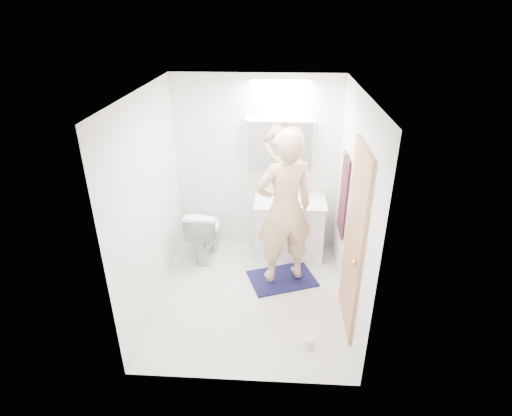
# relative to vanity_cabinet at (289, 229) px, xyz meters

# --- Properties ---
(floor) EXTENTS (2.50, 2.50, 0.00)m
(floor) POSITION_rel_vanity_cabinet_xyz_m (-0.46, -0.96, -0.39)
(floor) COLOR silver
(floor) RESTS_ON ground
(ceiling) EXTENTS (2.50, 2.50, 0.00)m
(ceiling) POSITION_rel_vanity_cabinet_xyz_m (-0.46, -0.96, 2.01)
(ceiling) COLOR white
(ceiling) RESTS_ON floor
(wall_back) EXTENTS (2.50, 0.00, 2.50)m
(wall_back) POSITION_rel_vanity_cabinet_xyz_m (-0.46, 0.29, 0.81)
(wall_back) COLOR white
(wall_back) RESTS_ON floor
(wall_front) EXTENTS (2.50, 0.00, 2.50)m
(wall_front) POSITION_rel_vanity_cabinet_xyz_m (-0.46, -2.21, 0.81)
(wall_front) COLOR white
(wall_front) RESTS_ON floor
(wall_left) EXTENTS (0.00, 2.50, 2.50)m
(wall_left) POSITION_rel_vanity_cabinet_xyz_m (-1.56, -0.96, 0.81)
(wall_left) COLOR white
(wall_left) RESTS_ON floor
(wall_right) EXTENTS (0.00, 2.50, 2.50)m
(wall_right) POSITION_rel_vanity_cabinet_xyz_m (0.64, -0.96, 0.81)
(wall_right) COLOR white
(wall_right) RESTS_ON floor
(vanity_cabinet) EXTENTS (0.90, 0.55, 0.78)m
(vanity_cabinet) POSITION_rel_vanity_cabinet_xyz_m (0.00, 0.00, 0.00)
(vanity_cabinet) COLOR white
(vanity_cabinet) RESTS_ON floor
(countertop) EXTENTS (0.95, 0.58, 0.04)m
(countertop) POSITION_rel_vanity_cabinet_xyz_m (0.00, -0.00, 0.41)
(countertop) COLOR white
(countertop) RESTS_ON vanity_cabinet
(sink_basin) EXTENTS (0.36, 0.36, 0.03)m
(sink_basin) POSITION_rel_vanity_cabinet_xyz_m (0.00, 0.03, 0.45)
(sink_basin) COLOR white
(sink_basin) RESTS_ON countertop
(faucet) EXTENTS (0.02, 0.02, 0.16)m
(faucet) POSITION_rel_vanity_cabinet_xyz_m (0.00, 0.22, 0.51)
(faucet) COLOR #B7B7BB
(faucet) RESTS_ON countertop
(medicine_cabinet) EXTENTS (0.88, 0.14, 0.70)m
(medicine_cabinet) POSITION_rel_vanity_cabinet_xyz_m (-0.16, 0.21, 1.11)
(medicine_cabinet) COLOR white
(medicine_cabinet) RESTS_ON wall_back
(mirror_panel) EXTENTS (0.84, 0.01, 0.66)m
(mirror_panel) POSITION_rel_vanity_cabinet_xyz_m (-0.16, 0.13, 1.11)
(mirror_panel) COLOR silver
(mirror_panel) RESTS_ON medicine_cabinet
(toilet) EXTENTS (0.47, 0.76, 0.74)m
(toilet) POSITION_rel_vanity_cabinet_xyz_m (-1.14, -0.11, -0.02)
(toilet) COLOR white
(toilet) RESTS_ON floor
(bath_rug) EXTENTS (0.94, 0.79, 0.02)m
(bath_rug) POSITION_rel_vanity_cabinet_xyz_m (-0.08, -0.63, -0.38)
(bath_rug) COLOR #161544
(bath_rug) RESTS_ON floor
(person) EXTENTS (0.81, 0.67, 1.91)m
(person) POSITION_rel_vanity_cabinet_xyz_m (-0.08, -0.63, 0.61)
(person) COLOR tan
(person) RESTS_ON bath_rug
(door) EXTENTS (0.04, 0.80, 2.00)m
(door) POSITION_rel_vanity_cabinet_xyz_m (0.62, -1.31, 0.61)
(door) COLOR #A48152
(door) RESTS_ON wall_right
(door_knob) EXTENTS (0.06, 0.06, 0.06)m
(door_knob) POSITION_rel_vanity_cabinet_xyz_m (0.58, -1.61, 0.56)
(door_knob) COLOR gold
(door_knob) RESTS_ON door
(towel) EXTENTS (0.02, 0.42, 1.00)m
(towel) POSITION_rel_vanity_cabinet_xyz_m (0.62, -0.41, 0.71)
(towel) COLOR #101233
(towel) RESTS_ON wall_right
(towel_hook) EXTENTS (0.07, 0.02, 0.02)m
(towel_hook) POSITION_rel_vanity_cabinet_xyz_m (0.60, -0.41, 1.23)
(towel_hook) COLOR silver
(towel_hook) RESTS_ON wall_right
(soap_bottle_a) EXTENTS (0.11, 0.11, 0.21)m
(soap_bottle_a) POSITION_rel_vanity_cabinet_xyz_m (-0.26, 0.15, 0.53)
(soap_bottle_a) COLOR #D0CB87
(soap_bottle_a) RESTS_ON countertop
(soap_bottle_b) EXTENTS (0.09, 0.09, 0.16)m
(soap_bottle_b) POSITION_rel_vanity_cabinet_xyz_m (-0.17, 0.18, 0.51)
(soap_bottle_b) COLOR teal
(soap_bottle_b) RESTS_ON countertop
(toothbrush_cup) EXTENTS (0.13, 0.13, 0.09)m
(toothbrush_cup) POSITION_rel_vanity_cabinet_xyz_m (0.18, 0.16, 0.48)
(toothbrush_cup) COLOR #3B56B2
(toothbrush_cup) RESTS_ON countertop
(toilet_paper_roll) EXTENTS (0.11, 0.11, 0.10)m
(toilet_paper_roll) POSITION_rel_vanity_cabinet_xyz_m (0.19, -1.75, -0.34)
(toilet_paper_roll) COLOR silver
(toilet_paper_roll) RESTS_ON floor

